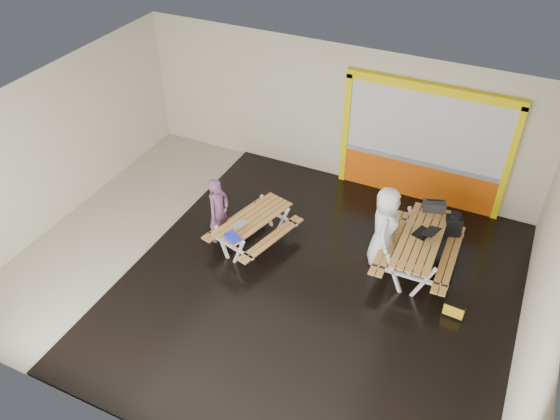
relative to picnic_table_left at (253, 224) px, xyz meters
The scene contains 14 objects.
room 1.47m from the picnic_table_left, 52.33° to the right, with size 10.02×8.02×3.52m.
deck 2.00m from the picnic_table_left, 21.41° to the right, with size 7.50×7.98×0.05m, color black.
kiosk 4.32m from the picnic_table_left, 49.66° to the left, with size 3.88×0.16×3.00m.
picnic_table_left is the anchor object (origin of this frame).
picnic_table_right 3.49m from the picnic_table_left, 12.69° to the left, with size 1.54×2.23×0.88m.
person_left 0.78m from the picnic_table_left, 166.40° to the right, with size 0.59×0.39×1.62m, color #663F5D.
person_right 2.77m from the picnic_table_left, 14.35° to the left, with size 0.90×0.59×1.84m, color white.
laptop_left 0.43m from the picnic_table_left, 106.17° to the right, with size 0.39×0.37×0.13m.
laptop_right 3.57m from the picnic_table_left, 13.84° to the left, with size 0.55×0.52×0.19m.
blue_pouch 0.83m from the picnic_table_left, 93.86° to the right, with size 0.31×0.22×0.09m, color #202BC6.
toolbox 3.85m from the picnic_table_left, 26.94° to the left, with size 0.52×0.36×0.27m.
backpack 4.19m from the picnic_table_left, 21.37° to the left, with size 0.39×0.31×0.57m.
dark_case 2.97m from the picnic_table_left, 12.78° to the left, with size 0.45×0.34×0.17m, color black.
fluke_bag 4.40m from the picnic_table_left, ahead, with size 0.41×0.28×0.34m.
Camera 1 is at (3.99, -7.52, 8.14)m, focal length 36.20 mm.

